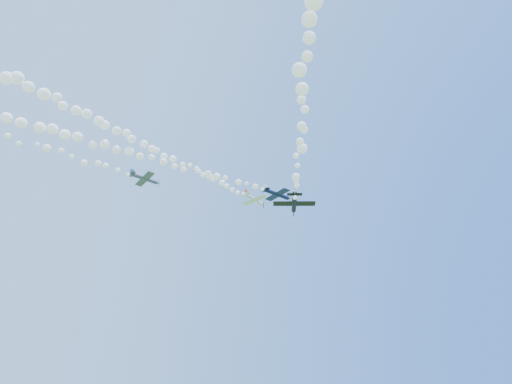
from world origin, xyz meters
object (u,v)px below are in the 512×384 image
plane_white (254,199)px  plane_black (294,203)px  plane_grey (145,179)px  plane_navy (277,194)px

plane_white → plane_black: bearing=-124.2°
plane_grey → plane_black: (24.92, -13.38, -4.51)m
plane_white → plane_grey: plane_white is taller
plane_white → plane_navy: 11.39m
plane_black → plane_navy: bearing=7.9°
plane_black → plane_grey: bearing=95.2°
plane_grey → plane_black: 28.64m
plane_navy → plane_grey: 35.40m
plane_white → plane_navy: (0.00, -10.89, -3.35)m
plane_white → plane_black: (-9.03, -29.82, -16.21)m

